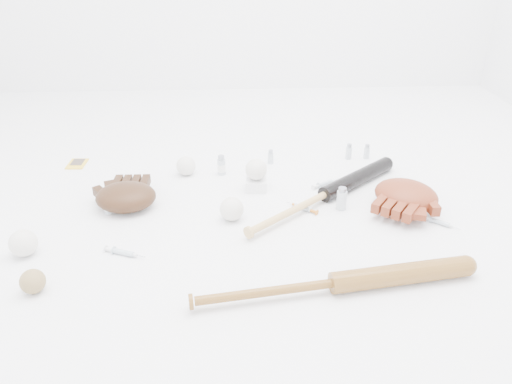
{
  "coord_description": "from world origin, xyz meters",
  "views": [
    {
      "loc": [
        -0.05,
        -1.47,
        0.88
      ],
      "look_at": [
        0.03,
        0.06,
        0.06
      ],
      "focal_mm": 35.0,
      "sensor_mm": 36.0,
      "label": 1
    }
  ],
  "objects_px": {
    "bat_wood": "(334,283)",
    "pedestal": "(256,184)",
    "bat_dark": "(325,194)",
    "glove_dark": "(126,196)"
  },
  "relations": [
    {
      "from": "glove_dark",
      "to": "bat_wood",
      "type": "bearing_deg",
      "value": -36.59
    },
    {
      "from": "bat_dark",
      "to": "bat_wood",
      "type": "height_order",
      "value": "bat_wood"
    },
    {
      "from": "bat_wood",
      "to": "pedestal",
      "type": "relative_size",
      "value": 10.79
    },
    {
      "from": "bat_wood",
      "to": "pedestal",
      "type": "height_order",
      "value": "bat_wood"
    },
    {
      "from": "bat_dark",
      "to": "glove_dark",
      "type": "relative_size",
      "value": 3.19
    },
    {
      "from": "glove_dark",
      "to": "bat_dark",
      "type": "bearing_deg",
      "value": 1.65
    },
    {
      "from": "bat_wood",
      "to": "pedestal",
      "type": "bearing_deg",
      "value": 98.1
    },
    {
      "from": "bat_wood",
      "to": "glove_dark",
      "type": "xyz_separation_m",
      "value": [
        -0.64,
        0.49,
        0.01
      ]
    },
    {
      "from": "bat_wood",
      "to": "bat_dark",
      "type": "bearing_deg",
      "value": 74.37
    },
    {
      "from": "bat_dark",
      "to": "glove_dark",
      "type": "xyz_separation_m",
      "value": [
        -0.71,
        -0.01,
        0.02
      ]
    }
  ]
}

